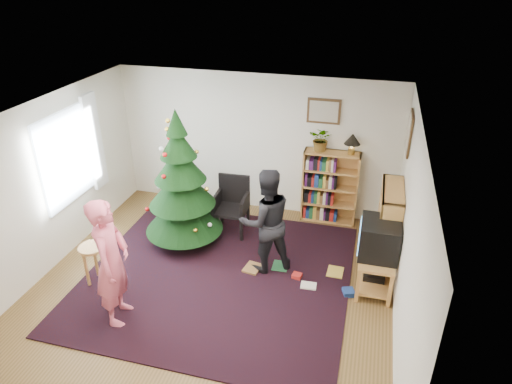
% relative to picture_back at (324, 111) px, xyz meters
% --- Properties ---
extents(floor, '(5.00, 5.00, 0.00)m').
position_rel_picture_back_xyz_m(floor, '(-1.15, -2.48, -1.95)').
color(floor, brown).
rests_on(floor, ground).
extents(ceiling, '(5.00, 5.00, 0.00)m').
position_rel_picture_back_xyz_m(ceiling, '(-1.15, -2.48, 0.55)').
color(ceiling, white).
rests_on(ceiling, wall_back).
extents(wall_back, '(5.00, 0.02, 2.50)m').
position_rel_picture_back_xyz_m(wall_back, '(-1.15, 0.02, -0.70)').
color(wall_back, silver).
rests_on(wall_back, floor).
extents(wall_front, '(5.00, 0.02, 2.50)m').
position_rel_picture_back_xyz_m(wall_front, '(-1.15, -4.97, -0.70)').
color(wall_front, silver).
rests_on(wall_front, floor).
extents(wall_left, '(0.02, 5.00, 2.50)m').
position_rel_picture_back_xyz_m(wall_left, '(-3.65, -2.48, -0.70)').
color(wall_left, silver).
rests_on(wall_left, floor).
extents(wall_right, '(0.02, 5.00, 2.50)m').
position_rel_picture_back_xyz_m(wall_right, '(1.35, -2.48, -0.70)').
color(wall_right, silver).
rests_on(wall_right, floor).
extents(rug, '(3.80, 3.60, 0.02)m').
position_rel_picture_back_xyz_m(rug, '(-1.15, -2.17, -1.94)').
color(rug, black).
rests_on(rug, floor).
extents(window_pane, '(0.04, 1.20, 1.40)m').
position_rel_picture_back_xyz_m(window_pane, '(-3.62, -1.88, -0.45)').
color(window_pane, silver).
rests_on(window_pane, wall_left).
extents(curtain, '(0.06, 0.35, 1.60)m').
position_rel_picture_back_xyz_m(curtain, '(-3.58, -1.18, -0.45)').
color(curtain, white).
rests_on(curtain, wall_left).
extents(picture_back, '(0.55, 0.03, 0.42)m').
position_rel_picture_back_xyz_m(picture_back, '(0.00, 0.00, 0.00)').
color(picture_back, '#4C3319').
rests_on(picture_back, wall_back).
extents(picture_right, '(0.03, 0.50, 0.60)m').
position_rel_picture_back_xyz_m(picture_right, '(1.33, -0.73, 0.00)').
color(picture_right, '#4C3319').
rests_on(picture_right, wall_right).
extents(christmas_tree, '(1.25, 1.25, 2.27)m').
position_rel_picture_back_xyz_m(christmas_tree, '(-1.98, -1.43, -1.01)').
color(christmas_tree, '#3F2816').
rests_on(christmas_tree, rug).
extents(bookshelf_back, '(0.95, 0.30, 1.30)m').
position_rel_picture_back_xyz_m(bookshelf_back, '(0.21, -0.14, -1.29)').
color(bookshelf_back, '#C28D45').
rests_on(bookshelf_back, floor).
extents(bookshelf_right, '(0.30, 0.95, 1.30)m').
position_rel_picture_back_xyz_m(bookshelf_right, '(1.19, -1.25, -1.29)').
color(bookshelf_right, '#C28D45').
rests_on(bookshelf_right, floor).
extents(tv_stand, '(0.48, 0.87, 0.55)m').
position_rel_picture_back_xyz_m(tv_stand, '(1.07, -1.82, -1.63)').
color(tv_stand, '#C28D45').
rests_on(tv_stand, floor).
extents(crt_tv, '(0.54, 0.58, 0.51)m').
position_rel_picture_back_xyz_m(crt_tv, '(1.07, -1.82, -1.15)').
color(crt_tv, black).
rests_on(crt_tv, tv_stand).
extents(armchair, '(0.55, 0.55, 0.98)m').
position_rel_picture_back_xyz_m(armchair, '(-1.33, -0.87, -1.42)').
color(armchair, black).
rests_on(armchair, rug).
extents(stool, '(0.37, 0.37, 0.62)m').
position_rel_picture_back_xyz_m(stool, '(-2.79, -2.76, -1.47)').
color(stool, '#C28D45').
rests_on(stool, floor).
extents(person_standing, '(0.54, 0.71, 1.74)m').
position_rel_picture_back_xyz_m(person_standing, '(-2.10, -3.32, -1.08)').
color(person_standing, '#D45569').
rests_on(person_standing, rug).
extents(person_by_chair, '(0.99, 0.94, 1.62)m').
position_rel_picture_back_xyz_m(person_by_chair, '(-0.53, -1.79, -1.14)').
color(person_by_chair, black).
rests_on(person_by_chair, rug).
extents(potted_plant, '(0.46, 0.42, 0.43)m').
position_rel_picture_back_xyz_m(potted_plant, '(0.01, -0.14, -0.44)').
color(potted_plant, gray).
rests_on(potted_plant, bookshelf_back).
extents(table_lamp, '(0.27, 0.27, 0.36)m').
position_rel_picture_back_xyz_m(table_lamp, '(0.51, -0.14, -0.41)').
color(table_lamp, '#A57F33').
rests_on(table_lamp, bookshelf_back).
extents(floor_clutter, '(1.64, 0.63, 0.08)m').
position_rel_picture_back_xyz_m(floor_clutter, '(0.07, -1.91, -1.91)').
color(floor_clutter, '#A51E19').
rests_on(floor_clutter, rug).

